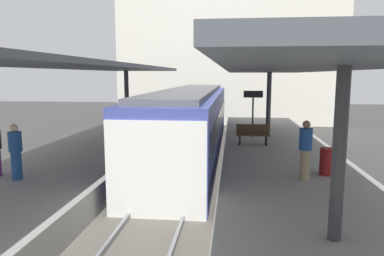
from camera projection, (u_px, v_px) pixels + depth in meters
ground_plane at (172, 195)px, 11.84m from camera, size 80.00×80.00×0.00m
platform_left at (62, 177)px, 12.19m from camera, size 4.40×28.00×1.00m
platform_right at (290, 184)px, 11.34m from camera, size 4.40×28.00×1.00m
track_ballast at (172, 192)px, 11.82m from camera, size 3.20×28.00×0.20m
rail_near_side at (151, 186)px, 11.88m from camera, size 0.08×28.00×0.14m
rail_far_side at (194, 188)px, 11.72m from camera, size 0.08×28.00×0.14m
commuter_train at (191, 122)px, 16.95m from camera, size 2.78×15.95×3.10m
canopy_left at (75, 67)px, 13.02m from camera, size 4.18×21.00×3.36m
canopy_right at (288, 69)px, 12.18m from camera, size 4.18×21.00×3.25m
platform_bench at (253, 134)px, 15.18m from camera, size 1.40×0.41×0.86m
platform_sign at (253, 103)px, 16.85m from camera, size 0.90×0.08×2.21m
litter_bin at (327, 162)px, 10.57m from camera, size 0.44×0.44×0.80m
passenger_mid_platform at (16, 151)px, 10.02m from camera, size 0.36×0.36×1.59m
passenger_far_end at (305, 149)px, 10.01m from camera, size 0.36×0.36×1.69m
station_building_backdrop at (230, 57)px, 30.51m from camera, size 18.00×6.00×11.00m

